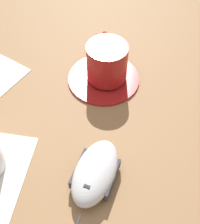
% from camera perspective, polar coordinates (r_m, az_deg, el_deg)
% --- Properties ---
extents(ground_plane, '(3.00, 3.00, 0.00)m').
position_cam_1_polar(ground_plane, '(0.55, -10.49, -1.28)').
color(ground_plane, olive).
extents(saucer, '(0.14, 0.14, 0.01)m').
position_cam_1_polar(saucer, '(0.60, 0.66, 6.29)').
color(saucer, maroon).
rests_on(saucer, ground).
extents(coffee_cup, '(0.11, 0.07, 0.07)m').
position_cam_1_polar(coffee_cup, '(0.57, 1.27, 9.32)').
color(coffee_cup, maroon).
rests_on(coffee_cup, saucer).
extents(computer_mouse, '(0.13, 0.09, 0.04)m').
position_cam_1_polar(computer_mouse, '(0.46, -0.88, -10.96)').
color(computer_mouse, silver).
rests_on(computer_mouse, ground).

